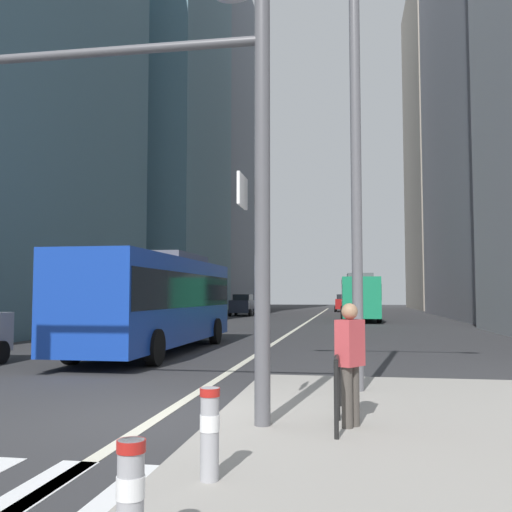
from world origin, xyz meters
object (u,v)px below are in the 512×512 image
traffic_signal_gantry (98,143)px  pedestrian_waiting (350,358)px  car_receding_far (344,303)px  street_lamp_post (355,119)px  bollard_left (210,429)px  car_oncoming_mid (243,305)px  city_bus_red_receding (359,296)px  car_receding_near (353,304)px  city_bus_blue_oncoming (157,297)px  bollard_front (130,495)px

traffic_signal_gantry → pedestrian_waiting: traffic_signal_gantry is taller
traffic_signal_gantry → car_receding_far: bearing=87.1°
street_lamp_post → bollard_left: (-1.49, -5.39, -4.64)m
car_oncoming_mid → bollard_left: car_oncoming_mid is taller
city_bus_red_receding → car_receding_near: 12.04m
car_receding_near → bollard_left: 49.34m
car_receding_near → street_lamp_post: (-0.15, -43.92, 4.30)m
traffic_signal_gantry → street_lamp_post: bearing=38.9°
city_bus_blue_oncoming → car_receding_far: bearing=83.1°
city_bus_blue_oncoming → car_oncoming_mid: bearing=95.7°
bollard_left → pedestrian_waiting: (1.34, 2.45, 0.43)m
pedestrian_waiting → traffic_signal_gantry: bearing=-178.2°
traffic_signal_gantry → bollard_left: 4.82m
pedestrian_waiting → car_receding_near: bearing=89.6°
bollard_front → city_bus_red_receding: bearing=86.9°
bollard_left → city_bus_blue_oncoming: bearing=111.5°
bollard_front → pedestrian_waiting: (1.44, 4.20, 0.47)m
car_receding_far → street_lamp_post: 54.55m
pedestrian_waiting → bollard_front: bearing=-109.0°
traffic_signal_gantry → bollard_front: traffic_signal_gantry is taller
car_receding_near → pedestrian_waiting: bearing=-90.4°
city_bus_blue_oncoming → car_oncoming_mid: 32.94m
city_bus_red_receding → bollard_left: (-2.01, -37.31, -1.20)m
city_bus_blue_oncoming → city_bus_red_receding: (7.08, 24.42, -0.00)m
car_oncoming_mid → bollard_front: car_oncoming_mid is taller
street_lamp_post → pedestrian_waiting: street_lamp_post is taller
bollard_left → car_oncoming_mid: bearing=100.3°
car_receding_far → bollard_left: car_receding_far is taller
car_receding_far → car_receding_near: bearing=-84.5°
city_bus_red_receding → car_receding_near: city_bus_red_receding is taller
car_oncoming_mid → bollard_left: bearing=-79.7°
city_bus_blue_oncoming → bollard_front: city_bus_blue_oncoming is taller
car_oncoming_mid → bollard_left: 46.42m
bollard_left → pedestrian_waiting: pedestrian_waiting is taller
pedestrian_waiting → car_oncoming_mid: bearing=102.6°
city_bus_blue_oncoming → pedestrian_waiting: 12.28m
street_lamp_post → city_bus_blue_oncoming: bearing=131.2°
traffic_signal_gantry → car_receding_near: bearing=85.2°
car_receding_near → bollard_left: bearing=-91.9°
city_bus_blue_oncoming → traffic_signal_gantry: 11.16m
car_receding_near → street_lamp_post: bearing=-90.2°
city_bus_red_receding → pedestrian_waiting: size_ratio=6.35×
street_lamp_post → car_receding_far: bearing=90.9°
city_bus_blue_oncoming → pedestrian_waiting: city_bus_blue_oncoming is taller
car_receding_near → car_receding_far: same height
city_bus_blue_oncoming → bollard_front: (4.97, -14.64, -1.23)m
traffic_signal_gantry → bollard_front: size_ratio=8.88×
bollard_front → car_receding_near: bearing=88.0°
city_bus_blue_oncoming → city_bus_red_receding: same height
car_receding_near → bollard_left: car_receding_near is taller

